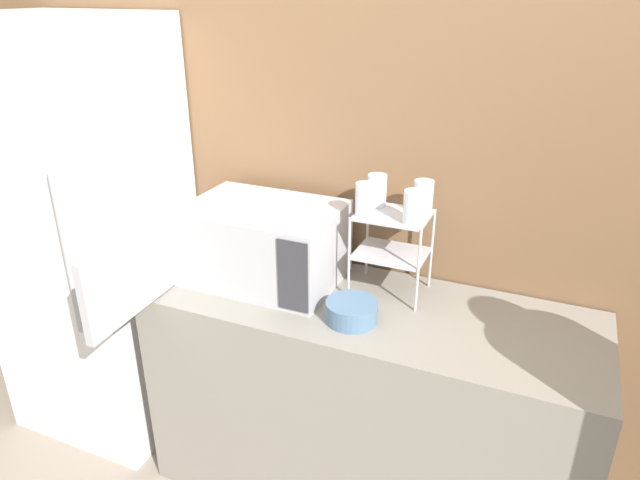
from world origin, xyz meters
The scene contains 10 objects.
wall_back centered at (0.00, 0.64, 1.30)m, with size 8.00×0.06×2.60m.
counter centered at (0.00, 0.30, 0.45)m, with size 1.66×0.60×0.90m.
microwave centered at (-0.46, 0.32, 1.05)m, with size 0.61×0.86×0.30m.
dish_rack centered at (0.04, 0.43, 1.12)m, with size 0.27×0.21×0.32m.
glass_front_left centered at (-0.05, 0.38, 1.27)m, with size 0.07×0.07×0.12m.
glass_back_right centered at (0.13, 0.49, 1.27)m, with size 0.07×0.07×0.12m.
glass_front_right centered at (0.13, 0.37, 1.27)m, with size 0.07×0.07×0.12m.
glass_back_left centered at (-0.04, 0.49, 1.27)m, with size 0.07×0.07×0.12m.
bowl centered at (-0.02, 0.18, 0.93)m, with size 0.18×0.18×0.07m.
refrigerator centered at (-1.30, 0.29, 0.94)m, with size 0.74×0.65×1.87m.
Camera 1 is at (0.56, -1.42, 1.96)m, focal length 32.00 mm.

